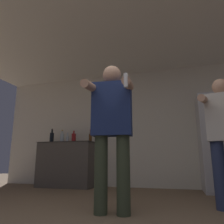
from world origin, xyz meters
TOP-DOWN VIEW (x-y plane):
  - wall_back at (0.00, 3.36)m, footprint 7.00×0.06m
  - ceiling_slab at (0.00, 1.67)m, footprint 7.00×3.85m
  - refrigerator at (1.40, 2.98)m, footprint 0.70×0.75m
  - counter at (-1.67, 3.02)m, footprint 1.24×0.66m
  - bottle_short_whiskey at (-1.60, 3.11)m, footprint 0.10×0.10m
  - bottle_red_label at (-1.75, 3.11)m, footprint 0.06×0.06m
  - bottle_green_wine at (-2.17, 3.11)m, footprint 0.09×0.09m
  - bottle_brown_liquor at (-1.90, 3.11)m, footprint 0.08×0.08m
  - bottle_tall_gin at (-1.19, 3.11)m, footprint 0.07×0.07m
  - person_woman_foreground at (-0.03, 0.90)m, footprint 0.55×0.55m

SIDE VIEW (x-z plane):
  - counter at x=-1.67m, z-range 0.00..0.95m
  - refrigerator at x=1.40m, z-range 0.00..1.73m
  - person_woman_foreground at x=-0.03m, z-range 0.12..1.75m
  - bottle_red_label at x=-1.75m, z-range 0.91..1.16m
  - bottle_short_whiskey at x=-1.60m, z-range 0.92..1.19m
  - bottle_tall_gin at x=-1.19m, z-range 0.91..1.20m
  - bottle_brown_liquor at x=-1.90m, z-range 0.91..1.22m
  - bottle_green_wine at x=-2.17m, z-range 0.91..1.25m
  - wall_back at x=0.00m, z-range 0.00..2.55m
  - ceiling_slab at x=0.00m, z-range 2.55..2.60m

